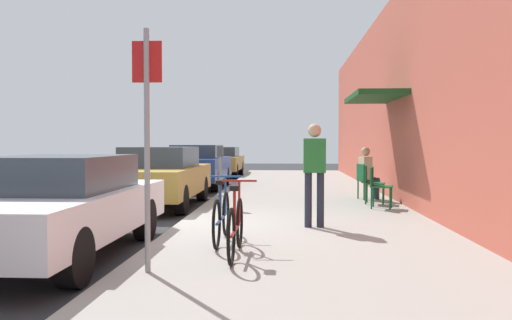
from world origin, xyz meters
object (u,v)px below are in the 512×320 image
Objects in this scene: seated_patron_2 at (368,171)px; parked_car_3 at (221,161)px; cafe_chair_2 at (365,179)px; street_sign at (147,130)px; cafe_chair_0 at (378,185)px; parking_meter at (220,172)px; parked_car_2 at (197,166)px; parked_car_1 at (160,176)px; bicycle_1 at (222,216)px; cafe_chair_1 at (371,182)px; bicycle_0 at (236,227)px; pedestrian_standing at (314,167)px; parked_car_0 at (58,205)px.

parked_car_3 is at bearing 115.10° from seated_patron_2.
parked_car_3 is 5.06× the size of cafe_chair_2.
cafe_chair_0 is (3.42, 5.77, -1.02)m from street_sign.
parking_meter is 3.38m from cafe_chair_0.
cafe_chair_2 is (4.92, -4.37, -0.13)m from parked_car_2.
parked_car_2 is at bearing 97.17° from street_sign.
parked_car_1 is 2.57× the size of bicycle_1.
parking_meter reaches higher than bicycle_1.
bicycle_1 is at bearing -116.04° from cafe_chair_2.
parked_car_1 reaches higher than seated_patron_2.
parking_meter is at bearing -82.90° from parked_car_3.
cafe_chair_2 is at bearing 89.96° from cafe_chair_1.
street_sign is at bearing -77.38° from parked_car_1.
parked_car_3 reaches higher than cafe_chair_2.
street_sign is 2.02× the size of seated_patron_2.
bicycle_0 is 6.31m from cafe_chair_1.
bicycle_1 is at bearing -116.44° from seated_patron_2.
parking_meter is at bearing -151.79° from cafe_chair_2.
cafe_chair_1 is 0.93m from cafe_chair_2.
bicycle_0 is 5.54m from cafe_chair_0.
street_sign is (1.50, -11.93, 0.89)m from parked_car_2.
pedestrian_standing is (-1.54, -4.43, 0.30)m from seated_patron_2.
cafe_chair_0 and cafe_chair_1 have the same top height.
bicycle_0 is at bearing -80.53° from parking_meter.
parked_car_2 reaches higher than bicycle_1.
street_sign is at bearing -37.48° from parked_car_0.
parked_car_2 is 1.69× the size of street_sign.
parking_meter is 0.78× the size of pedestrian_standing.
cafe_chair_0 is (4.92, -12.43, -0.08)m from parked_car_3.
cafe_chair_2 is (3.37, 1.81, -0.26)m from parking_meter.
bicycle_1 is at bearing -82.79° from parked_car_3.
bicycle_0 is 2.61m from pedestrian_standing.
cafe_chair_0 is 0.67× the size of seated_patron_2.
bicycle_1 is at bearing -67.22° from parked_car_1.
cafe_chair_1 is 0.51× the size of pedestrian_standing.
pedestrian_standing is at bearing 29.98° from parked_car_0.
cafe_chair_1 is at bearing -90.04° from cafe_chair_2.
bicycle_1 is 5.65m from cafe_chair_1.
cafe_chair_1 is at bearing 14.56° from parking_meter.
bicycle_0 is (0.82, -4.90, -0.41)m from parking_meter.
cafe_chair_1 is at bearing 48.05° from parked_car_0.
street_sign is at bearing -114.67° from seated_patron_2.
seated_patron_2 is (4.98, -10.63, 0.11)m from parked_car_3.
parked_car_3 is 18.28m from street_sign.
parked_car_2 is 6.58m from cafe_chair_2.
parking_meter is 5.80m from street_sign.
cafe_chair_2 is (3.42, 7.56, -1.02)m from street_sign.
parking_meter reaches higher than seated_patron_2.
bicycle_0 is at bearing -7.21° from parked_car_0.
parked_car_3 is at bearing 102.87° from pedestrian_standing.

